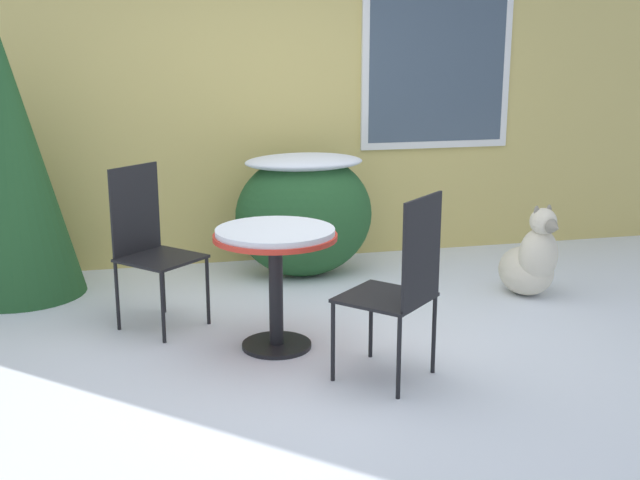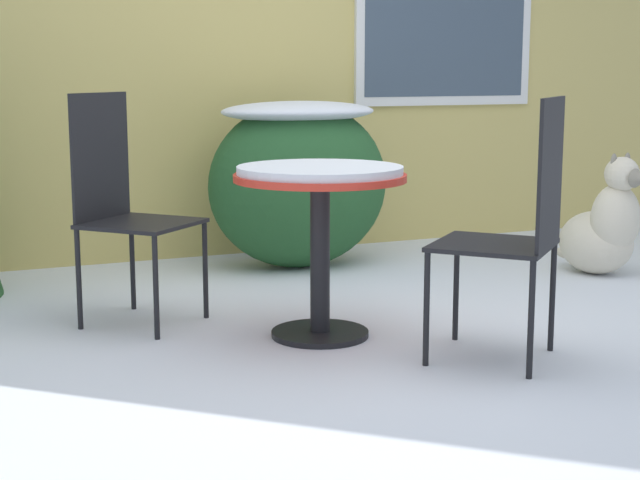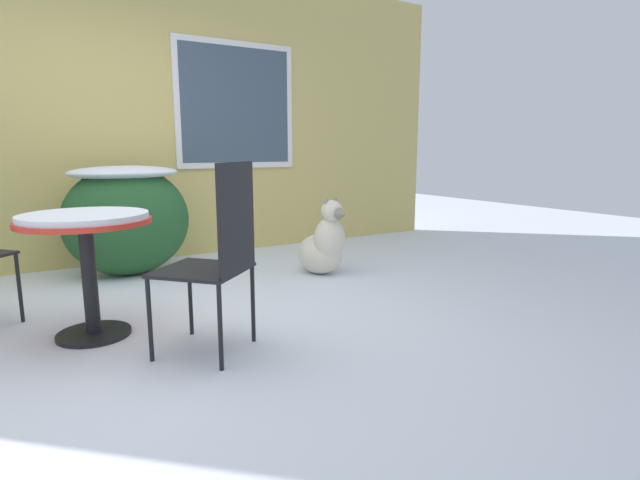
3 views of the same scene
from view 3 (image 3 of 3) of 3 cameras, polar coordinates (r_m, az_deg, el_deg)
The scene contains 6 objects.
ground_plane at distance 3.27m, azimuth -17.35°, elevation -10.07°, with size 16.00×16.00×0.00m, color silver.
house_wall at distance 5.26m, azimuth -23.54°, elevation 13.45°, with size 8.00×0.10×2.94m.
shrub_left at distance 4.73m, azimuth -21.20°, elevation 2.45°, with size 1.08×0.69×0.97m.
patio_table at distance 3.22m, azimuth -25.17°, elevation 0.19°, with size 0.74×0.74×0.75m.
patio_chair_far_side at distance 2.73m, azimuth -11.70°, elevation -1.51°, with size 0.63×0.63×1.05m.
dog at distance 4.46m, azimuth 0.42°, elevation -0.72°, with size 0.43×0.66×0.70m.
Camera 3 is at (-0.71, -2.99, 1.11)m, focal length 28.00 mm.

